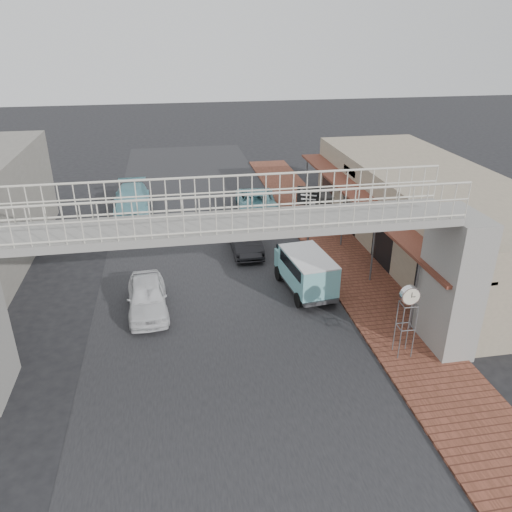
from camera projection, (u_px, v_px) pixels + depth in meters
name	position (u px, v px, depth m)	size (l,w,h in m)	color
ground	(219.00, 307.00, 20.41)	(120.00, 120.00, 0.00)	black
road_strip	(219.00, 307.00, 20.41)	(10.00, 60.00, 0.01)	black
sidewalk	(346.00, 263.00, 24.09)	(3.00, 40.00, 0.10)	brown
shophouse_row	(428.00, 212.00, 24.87)	(7.20, 18.00, 4.00)	gray
footbridge	(230.00, 283.00, 15.50)	(16.40, 2.40, 6.34)	gray
white_hatchback	(147.00, 297.00, 19.85)	(1.54, 3.82, 1.30)	silver
dark_sedan	(245.00, 239.00, 25.25)	(1.38, 3.96, 1.31)	black
angkot_curb	(256.00, 200.00, 30.67)	(2.35, 5.10, 1.42)	#67A9B3
angkot_far	(132.00, 200.00, 30.61)	(2.09, 5.13, 1.49)	#67A7B3
angkot_van	(306.00, 268.00, 21.12)	(2.04, 3.81, 1.79)	black
motorcycle_near	(291.00, 211.00, 29.46)	(0.56, 1.61, 0.85)	black
motorcycle_far	(313.00, 219.00, 27.96)	(0.45, 1.58, 0.95)	black
street_clock	(409.00, 298.00, 16.42)	(0.65, 0.53, 2.64)	#59595B
arrow_sign	(326.00, 198.00, 24.61)	(1.95, 1.33, 3.25)	#59595B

